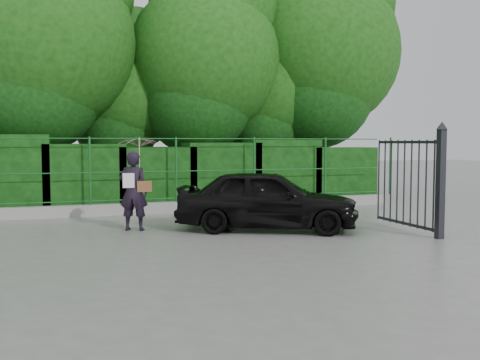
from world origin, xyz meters
name	(u,v)px	position (x,y,z in m)	size (l,w,h in m)	color
ground	(204,242)	(0.00, 0.00, 0.00)	(80.00, 80.00, 0.00)	gray
kerb	(162,208)	(0.00, 4.50, 0.15)	(14.00, 0.25, 0.30)	#9E9E99
fence	(170,169)	(0.22, 4.50, 1.20)	(14.13, 0.06, 1.80)	#175A22
hedge	(154,176)	(-0.04, 5.50, 0.96)	(14.20, 1.20, 2.15)	black
trees	(177,62)	(1.14, 7.74, 4.62)	(17.10, 6.15, 8.08)	black
gate	(425,179)	(4.60, -0.72, 1.19)	(0.22, 2.33, 2.36)	#26262D
woman	(138,169)	(-1.02, 1.84, 1.36)	(1.02, 1.01, 2.07)	black
car	(267,199)	(1.71, 0.94, 0.68)	(1.61, 3.99, 1.36)	black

